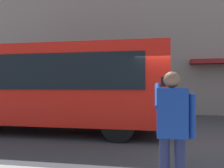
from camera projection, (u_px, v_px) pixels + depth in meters
ground_plane at (177, 139)px, 7.27m from camera, size 60.00×60.00×0.00m
building_facade_far at (166, 14)px, 14.01m from camera, size 28.00×1.55×12.00m
red_bus at (41, 85)px, 8.49m from camera, size 9.05×2.54×3.08m
pedestrian_photographer at (172, 124)px, 3.12m from camera, size 0.53×0.52×1.70m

